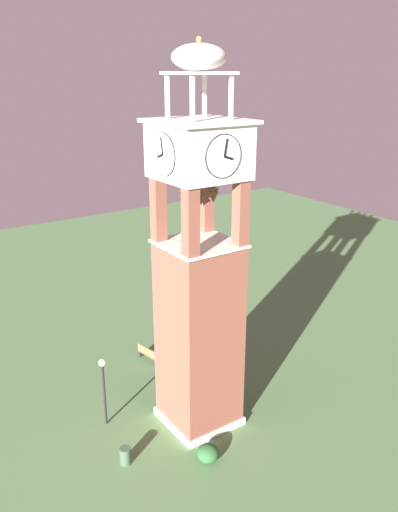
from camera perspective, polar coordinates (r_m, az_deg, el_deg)
The scene contains 6 objects.
ground at distance 27.65m, azimuth 0.00°, elevation -17.42°, with size 80.00×80.00×0.00m, color #517547.
clock_tower at distance 23.98m, azimuth -0.00°, elevation -3.41°, with size 3.77×3.77×17.98m.
park_bench at distance 32.16m, azimuth -5.61°, elevation -10.66°, with size 0.73×1.65×0.95m.
lamp_post at distance 26.27m, azimuth -10.49°, elevation -13.21°, with size 0.36×0.36×3.67m.
trash_bin at distance 25.13m, azimuth -8.10°, elevation -20.92°, with size 0.52×0.52×0.80m, color #38513D.
shrub_near_entry at distance 25.04m, azimuth 0.98°, elevation -20.90°, with size 1.03×1.03×0.78m, color #28562D.
Camera 1 is at (12.43, 18.22, 16.67)m, focal length 36.34 mm.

